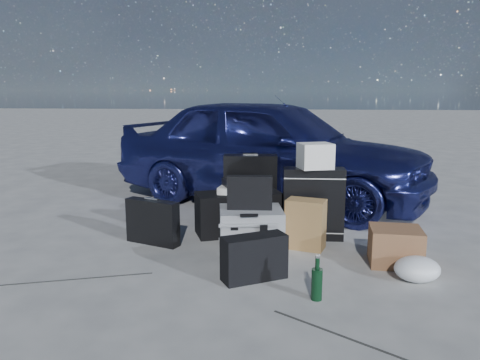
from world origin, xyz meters
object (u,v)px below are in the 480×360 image
object	(u,v)px
pelican_case	(251,231)
suitcase_left	(250,189)
green_bottle	(317,279)
suitcase_right	(313,204)
car	(270,149)
briefcase	(153,222)
cardboard_box	(395,246)
duffel_bag	(239,213)

from	to	relation	value
pelican_case	suitcase_left	bearing A→B (deg)	85.94
green_bottle	pelican_case	bearing A→B (deg)	119.49
suitcase_right	green_bottle	size ratio (longest dim) A/B	2.27
car	briefcase	distance (m)	1.97
suitcase_right	green_bottle	bearing A→B (deg)	-93.20
cardboard_box	duffel_bag	bearing A→B (deg)	151.94
suitcase_left	duffel_bag	bearing A→B (deg)	-105.55
cardboard_box	suitcase_right	bearing A→B (deg)	135.08
duffel_bag	briefcase	bearing A→B (deg)	-172.37
suitcase_left	pelican_case	bearing A→B (deg)	-89.23
briefcase	suitcase_right	xyz separation A→B (m)	(1.39, 0.29, 0.13)
briefcase	suitcase_left	xyz separation A→B (m)	(0.79, 0.76, 0.15)
suitcase_left	suitcase_right	bearing A→B (deg)	-42.11
green_bottle	duffel_bag	bearing A→B (deg)	114.91
car	suitcase_right	bearing A→B (deg)	-140.70
suitcase_left	green_bottle	world-z (taller)	suitcase_left
suitcase_left	suitcase_right	size ratio (longest dim) A/B	1.07
cardboard_box	pelican_case	bearing A→B (deg)	171.71
duffel_bag	suitcase_left	bearing A→B (deg)	57.96
pelican_case	briefcase	size ratio (longest dim) A/B	1.01
suitcase_left	cardboard_box	bearing A→B (deg)	-45.63
car	briefcase	world-z (taller)	car
pelican_case	green_bottle	xyz separation A→B (m)	(0.48, -0.85, -0.04)
pelican_case	cardboard_box	distance (m)	1.13
pelican_case	suitcase_left	distance (m)	0.92
car	duffel_bag	world-z (taller)	car
suitcase_right	cardboard_box	xyz separation A→B (m)	(0.59, -0.59, -0.18)
suitcase_left	green_bottle	size ratio (longest dim) A/B	2.43
suitcase_left	green_bottle	xyz separation A→B (m)	(0.55, -1.75, -0.20)
car	pelican_case	xyz separation A→B (m)	(-0.09, -1.80, -0.45)
duffel_bag	green_bottle	world-z (taller)	duffel_bag
pelican_case	suitcase_left	size ratio (longest dim) A/B	0.74
car	cardboard_box	bearing A→B (deg)	-130.63
briefcase	suitcase_right	world-z (taller)	suitcase_right
car	suitcase_right	distance (m)	1.47
suitcase_right	duffel_bag	xyz separation A→B (m)	(-0.68, 0.09, -0.13)
green_bottle	cardboard_box	bearing A→B (deg)	47.19
cardboard_box	briefcase	bearing A→B (deg)	171.41
pelican_case	suitcase_left	xyz separation A→B (m)	(-0.07, 0.90, 0.16)
duffel_bag	green_bottle	distance (m)	1.50
duffel_bag	suitcase_right	bearing A→B (deg)	-27.69
pelican_case	green_bottle	distance (m)	0.98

